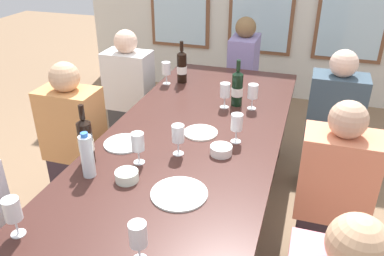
% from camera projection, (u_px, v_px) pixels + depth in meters
% --- Properties ---
extents(ground_plane, '(12.00, 12.00, 0.00)m').
position_uv_depth(ground_plane, '(190.00, 236.00, 2.63)').
color(ground_plane, '#85664A').
extents(dining_table, '(1.02, 2.61, 0.74)m').
position_uv_depth(dining_table, '(189.00, 149.00, 2.32)').
color(dining_table, '#3D201B').
rests_on(dining_table, ground).
extents(white_plate_0, '(0.23, 0.23, 0.01)m').
position_uv_depth(white_plate_0, '(124.00, 143.00, 2.24)').
color(white_plate_0, white).
rests_on(white_plate_0, dining_table).
extents(white_plate_1, '(0.21, 0.21, 0.01)m').
position_uv_depth(white_plate_1, '(201.00, 133.00, 2.35)').
color(white_plate_1, white).
rests_on(white_plate_1, dining_table).
extents(white_plate_2, '(0.27, 0.27, 0.01)m').
position_uv_depth(white_plate_2, '(179.00, 194.00, 1.82)').
color(white_plate_2, white).
rests_on(white_plate_2, dining_table).
extents(wine_bottle_0, '(0.08, 0.08, 0.32)m').
position_uv_depth(wine_bottle_0, '(237.00, 88.00, 2.66)').
color(wine_bottle_0, black).
rests_on(wine_bottle_0, dining_table).
extents(wine_bottle_1, '(0.08, 0.08, 0.33)m').
position_uv_depth(wine_bottle_1, '(86.00, 141.00, 2.01)').
color(wine_bottle_1, black).
rests_on(wine_bottle_1, dining_table).
extents(wine_bottle_2, '(0.08, 0.08, 0.33)m').
position_uv_depth(wine_bottle_2, '(182.00, 67.00, 3.05)').
color(wine_bottle_2, black).
rests_on(wine_bottle_2, dining_table).
extents(tasting_bowl_0, '(0.11, 0.11, 0.05)m').
position_uv_depth(tasting_bowl_0, '(127.00, 176.00, 1.91)').
color(tasting_bowl_0, white).
rests_on(tasting_bowl_0, dining_table).
extents(tasting_bowl_1, '(0.12, 0.12, 0.05)m').
position_uv_depth(tasting_bowl_1, '(221.00, 150.00, 2.13)').
color(tasting_bowl_1, white).
rests_on(tasting_bowl_1, dining_table).
extents(water_bottle, '(0.06, 0.06, 0.24)m').
position_uv_depth(water_bottle, '(87.00, 156.00, 1.91)').
color(water_bottle, white).
rests_on(water_bottle, dining_table).
extents(wine_glass_0, '(0.07, 0.07, 0.17)m').
position_uv_depth(wine_glass_0, '(138.00, 143.00, 2.01)').
color(wine_glass_0, white).
rests_on(wine_glass_0, dining_table).
extents(wine_glass_2, '(0.07, 0.07, 0.17)m').
position_uv_depth(wine_glass_2, '(138.00, 235.00, 1.42)').
color(wine_glass_2, white).
rests_on(wine_glass_2, dining_table).
extents(wine_glass_3, '(0.07, 0.07, 0.17)m').
position_uv_depth(wine_glass_3, '(237.00, 124.00, 2.21)').
color(wine_glass_3, white).
rests_on(wine_glass_3, dining_table).
extents(wine_glass_4, '(0.07, 0.07, 0.17)m').
position_uv_depth(wine_glass_4, '(178.00, 135.00, 2.09)').
color(wine_glass_4, white).
rests_on(wine_glass_4, dining_table).
extents(wine_glass_5, '(0.07, 0.07, 0.17)m').
position_uv_depth(wine_glass_5, '(166.00, 69.00, 3.02)').
color(wine_glass_5, white).
rests_on(wine_glass_5, dining_table).
extents(wine_glass_6, '(0.07, 0.07, 0.17)m').
position_uv_depth(wine_glass_6, '(12.00, 210.00, 1.54)').
color(wine_glass_6, white).
rests_on(wine_glass_6, dining_table).
extents(wine_glass_7, '(0.07, 0.07, 0.17)m').
position_uv_depth(wine_glass_7, '(225.00, 91.00, 2.63)').
color(wine_glass_7, white).
rests_on(wine_glass_7, dining_table).
extents(wine_glass_8, '(0.07, 0.07, 0.17)m').
position_uv_depth(wine_glass_8, '(253.00, 93.00, 2.61)').
color(wine_glass_8, white).
rests_on(wine_glass_8, dining_table).
extents(seated_person_0, '(0.38, 0.24, 1.11)m').
position_uv_depth(seated_person_0, '(75.00, 146.00, 2.65)').
color(seated_person_0, '#3A2A33').
rests_on(seated_person_0, ground).
extents(seated_person_1, '(0.38, 0.24, 1.11)m').
position_uv_depth(seated_person_1, '(332.00, 201.00, 2.13)').
color(seated_person_1, '#32262B').
rests_on(seated_person_1, ground).
extents(seated_person_2, '(0.38, 0.24, 1.11)m').
position_uv_depth(seated_person_2, '(130.00, 98.00, 3.36)').
color(seated_person_2, '#39393C').
rests_on(seated_person_2, ground).
extents(seated_person_3, '(0.38, 0.24, 1.11)m').
position_uv_depth(seated_person_3, '(332.00, 128.00, 2.88)').
color(seated_person_3, '#273537').
rests_on(seated_person_3, ground).
extents(seated_person_6, '(0.24, 0.38, 1.11)m').
position_uv_depth(seated_person_6, '(243.00, 78.00, 3.78)').
color(seated_person_6, '#28272F').
rests_on(seated_person_6, ground).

